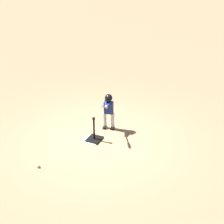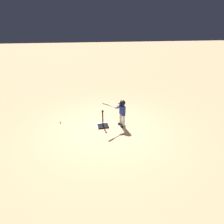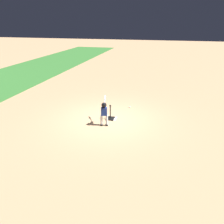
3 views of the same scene
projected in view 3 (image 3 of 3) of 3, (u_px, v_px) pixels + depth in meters
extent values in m
plane|color=tan|center=(108.00, 119.00, 10.10)|extent=(90.00, 90.00, 0.00)
cube|color=white|center=(111.00, 118.00, 10.16)|extent=(0.46, 0.46, 0.02)
cube|color=black|center=(110.00, 118.00, 10.14)|extent=(0.41, 0.37, 0.04)
cylinder|color=black|center=(110.00, 112.00, 10.02)|extent=(0.05, 0.05, 0.59)
cylinder|color=black|center=(110.00, 106.00, 9.90)|extent=(0.08, 0.08, 0.05)
cylinder|color=silver|center=(102.00, 120.00, 9.42)|extent=(0.12, 0.12, 0.48)
cube|color=black|center=(102.00, 125.00, 9.52)|extent=(0.20, 0.13, 0.06)
cylinder|color=silver|center=(107.00, 120.00, 9.41)|extent=(0.12, 0.12, 0.48)
cube|color=black|center=(107.00, 125.00, 9.51)|extent=(0.20, 0.13, 0.06)
cube|color=navy|center=(104.00, 111.00, 9.25)|extent=(0.19, 0.28, 0.36)
sphere|color=tan|center=(104.00, 105.00, 9.14)|extent=(0.18, 0.18, 0.18)
sphere|color=black|center=(104.00, 105.00, 9.14)|extent=(0.22, 0.22, 0.22)
cube|color=black|center=(104.00, 105.00, 9.23)|extent=(0.14, 0.18, 0.01)
cylinder|color=navy|center=(103.00, 107.00, 9.31)|extent=(0.29, 0.10, 0.10)
cylinder|color=navy|center=(105.00, 107.00, 9.31)|extent=(0.29, 0.20, 0.10)
sphere|color=tan|center=(104.00, 106.00, 9.44)|extent=(0.09, 0.09, 0.09)
cylinder|color=silver|center=(105.00, 101.00, 9.63)|extent=(0.53, 0.15, 0.30)
cylinder|color=silver|center=(105.00, 98.00, 9.75)|extent=(0.25, 0.11, 0.17)
cylinder|color=black|center=(104.00, 106.00, 9.43)|extent=(0.05, 0.05, 0.05)
sphere|color=white|center=(130.00, 107.00, 11.45)|extent=(0.07, 0.07, 0.07)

